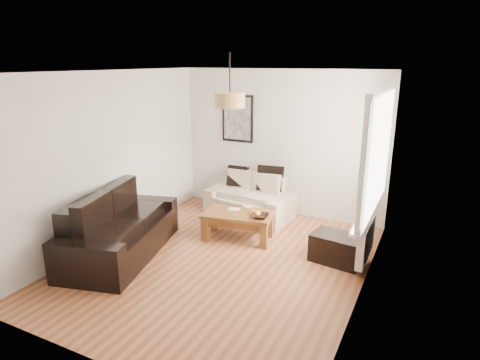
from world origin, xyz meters
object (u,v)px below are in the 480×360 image
at_px(loveseat_cream, 250,197).
at_px(ottoman, 337,248).
at_px(sofa_leather, 120,226).
at_px(coffee_table, 238,226).

distance_m(loveseat_cream, ottoman, 2.12).
bearing_deg(ottoman, loveseat_cream, 150.67).
bearing_deg(sofa_leather, loveseat_cream, -40.03).
height_order(loveseat_cream, coffee_table, loveseat_cream).
height_order(sofa_leather, ottoman, sofa_leather).
bearing_deg(loveseat_cream, ottoman, -23.15).
bearing_deg(ottoman, sofa_leather, -158.04).
distance_m(sofa_leather, coffee_table, 1.79).
relative_size(coffee_table, ottoman, 1.53).
relative_size(sofa_leather, ottoman, 2.92).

